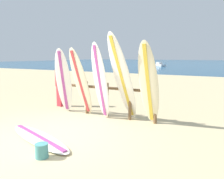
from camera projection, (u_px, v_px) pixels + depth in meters
ground_plane at (39, 140)px, 4.81m from camera, size 120.00×120.00×0.00m
ocean_water at (217, 63)px, 55.16m from camera, size 120.00×80.00×0.01m
surfboard_rack at (107, 96)px, 6.64m from camera, size 3.08×0.09×1.02m
surfboard_leaning_far_left at (64, 81)px, 7.00m from camera, size 0.61×0.60×2.05m
surfboard_leaning_left at (81, 82)px, 6.64m from camera, size 0.68×0.85×2.06m
surfboard_leaning_center_left at (100, 82)px, 6.22m from camera, size 0.54×0.63×2.19m
surfboard_leaning_center at (123, 78)px, 5.97m from camera, size 0.70×1.26×2.42m
surfboard_leaning_center_right at (149, 84)px, 5.65m from camera, size 0.54×0.83×2.20m
surfboard_lying_on_sand at (39, 138)px, 4.88m from camera, size 2.39×1.20×0.08m
beachgoer_standing at (59, 83)px, 7.96m from camera, size 0.26×0.21×1.55m
small_boat_offshore at (159, 65)px, 38.83m from camera, size 2.35×1.92×0.71m
sand_bucket at (42, 151)px, 3.98m from camera, size 0.23×0.23×0.26m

